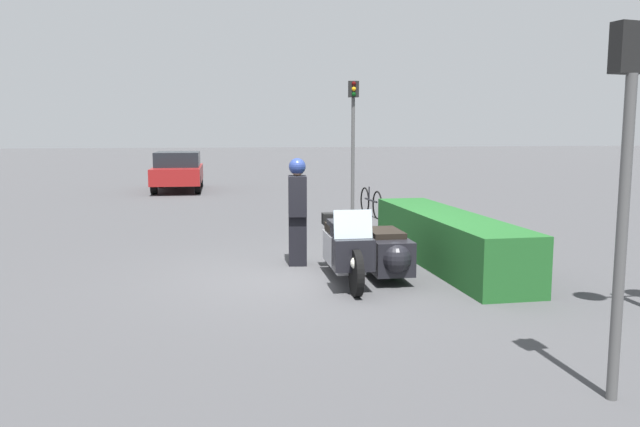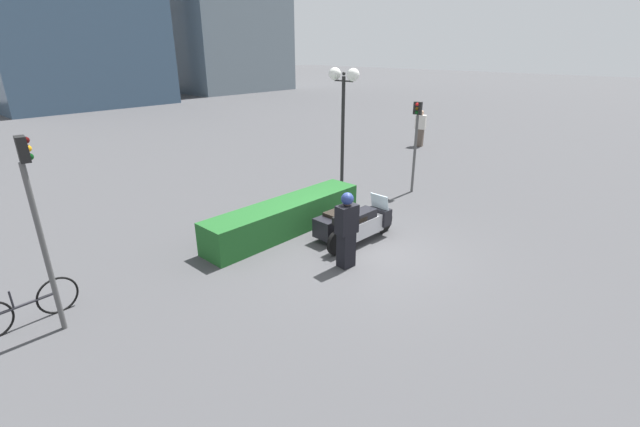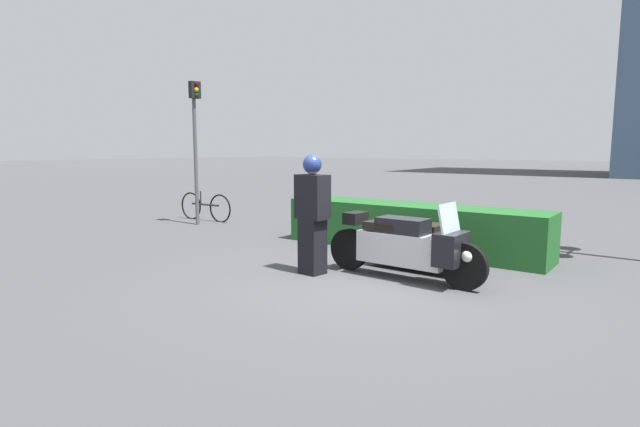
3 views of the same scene
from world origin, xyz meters
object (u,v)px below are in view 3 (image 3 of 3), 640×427
at_px(hedge_bush_curbside, 410,227).
at_px(bicycle_parked, 205,207).
at_px(officer_rider, 312,212).
at_px(traffic_light_far, 195,132).
at_px(police_motorcycle, 416,244).

bearing_deg(hedge_bush_curbside, bicycle_parked, 176.73).
bearing_deg(officer_rider, bicycle_parked, -109.36).
bearing_deg(bicycle_parked, traffic_light_far, -56.98).
relative_size(police_motorcycle, traffic_light_far, 0.72).
height_order(hedge_bush_curbside, bicycle_parked, hedge_bush_curbside).
distance_m(officer_rider, traffic_light_far, 5.85).
relative_size(hedge_bush_curbside, traffic_light_far, 1.42).
bearing_deg(officer_rider, police_motorcycle, 130.40).
xyz_separation_m(officer_rider, bicycle_parked, (-5.67, 2.82, -0.59)).
distance_m(police_motorcycle, traffic_light_far, 6.92).
bearing_deg(traffic_light_far, bicycle_parked, 133.13).
distance_m(officer_rider, bicycle_parked, 6.36).
bearing_deg(police_motorcycle, hedge_bush_curbside, 120.54).
xyz_separation_m(police_motorcycle, officer_rider, (-1.29, -0.85, 0.48)).
relative_size(officer_rider, bicycle_parked, 0.98).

